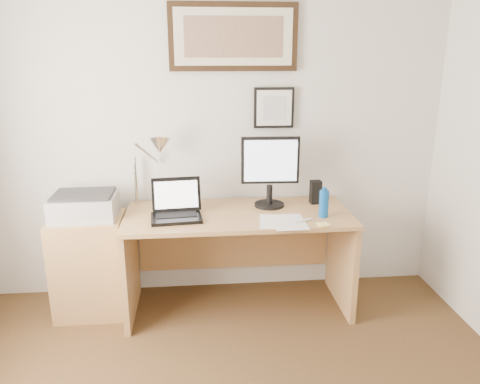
{
  "coord_description": "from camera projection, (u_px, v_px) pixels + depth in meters",
  "views": [
    {
      "loc": [
        -0.13,
        -1.5,
        1.85
      ],
      "look_at": [
        0.14,
        1.43,
        0.97
      ],
      "focal_mm": 35.0,
      "sensor_mm": 36.0,
      "label": 1
    }
  ],
  "objects": [
    {
      "name": "wall_back",
      "position": [
        214.0,
        135.0,
        3.52
      ],
      "size": [
        3.5,
        0.02,
        2.5
      ],
      "primitive_type": "cube",
      "color": "silver",
      "rests_on": "ground"
    },
    {
      "name": "side_cabinet",
      "position": [
        91.0,
        265.0,
        3.38
      ],
      "size": [
        0.5,
        0.4,
        0.73
      ],
      "primitive_type": "cube",
      "color": "#A77946",
      "rests_on": "floor"
    },
    {
      "name": "water_bottle",
      "position": [
        324.0,
        204.0,
        3.22
      ],
      "size": [
        0.07,
        0.07,
        0.19
      ],
      "primitive_type": "cylinder",
      "color": "#0C4C9D",
      "rests_on": "desk"
    },
    {
      "name": "bottle_cap",
      "position": [
        325.0,
        189.0,
        3.19
      ],
      "size": [
        0.03,
        0.03,
        0.02
      ],
      "primitive_type": "cylinder",
      "color": "#0C4C9D",
      "rests_on": "water_bottle"
    },
    {
      "name": "speaker",
      "position": [
        316.0,
        192.0,
        3.51
      ],
      "size": [
        0.08,
        0.07,
        0.18
      ],
      "primitive_type": "cube",
      "rotation": [
        0.0,
        0.0,
        0.08
      ],
      "color": "black",
      "rests_on": "desk"
    },
    {
      "name": "paper_sheet_a",
      "position": [
        289.0,
        222.0,
        3.14
      ],
      "size": [
        0.22,
        0.32,
        0.0
      ],
      "primitive_type": "cube",
      "rotation": [
        0.0,
        0.0,
        0.0
      ],
      "color": "white",
      "rests_on": "desk"
    },
    {
      "name": "paper_sheet_b",
      "position": [
        274.0,
        222.0,
        3.15
      ],
      "size": [
        0.23,
        0.3,
        0.0
      ],
      "primitive_type": "cube",
      "rotation": [
        0.0,
        0.0,
        -0.14
      ],
      "color": "white",
      "rests_on": "desk"
    },
    {
      "name": "sticky_pad",
      "position": [
        323.0,
        224.0,
        3.08
      ],
      "size": [
        0.09,
        0.09,
        0.01
      ],
      "primitive_type": "cube",
      "rotation": [
        0.0,
        0.0,
        0.21
      ],
      "color": "#FEE578",
      "rests_on": "desk"
    },
    {
      "name": "marker_pen",
      "position": [
        303.0,
        221.0,
        3.15
      ],
      "size": [
        0.14,
        0.06,
        0.02
      ],
      "primitive_type": "cylinder",
      "rotation": [
        0.0,
        1.57,
        0.35
      ],
      "color": "white",
      "rests_on": "desk"
    },
    {
      "name": "book",
      "position": [
        154.0,
        217.0,
        3.21
      ],
      "size": [
        0.2,
        0.28,
        0.02
      ],
      "primitive_type": "imported",
      "rotation": [
        0.0,
        0.0,
        0.01
      ],
      "color": "#DAC066",
      "rests_on": "desk"
    },
    {
      "name": "desk",
      "position": [
        237.0,
        239.0,
        3.47
      ],
      "size": [
        1.6,
        0.7,
        0.75
      ],
      "color": "#A77946",
      "rests_on": "floor"
    },
    {
      "name": "laptop",
      "position": [
        176.0,
        209.0,
        3.22
      ],
      "size": [
        0.36,
        0.32,
        0.26
      ],
      "color": "black",
      "rests_on": "desk"
    },
    {
      "name": "lcd_monitor",
      "position": [
        270.0,
        168.0,
        3.38
      ],
      "size": [
        0.42,
        0.22,
        0.52
      ],
      "color": "black",
      "rests_on": "desk"
    },
    {
      "name": "printer",
      "position": [
        84.0,
        205.0,
        3.27
      ],
      "size": [
        0.44,
        0.34,
        0.18
      ],
      "color": "#A7A7AA",
      "rests_on": "side_cabinet"
    },
    {
      "name": "desk_lamp",
      "position": [
        157.0,
        149.0,
        3.32
      ],
      "size": [
        0.29,
        0.27,
        0.53
      ],
      "color": "silver",
      "rests_on": "desk"
    },
    {
      "name": "picture_large",
      "position": [
        234.0,
        37.0,
        3.3
      ],
      "size": [
        0.92,
        0.04,
        0.47
      ],
      "color": "black",
      "rests_on": "wall_back"
    },
    {
      "name": "picture_small",
      "position": [
        274.0,
        108.0,
        3.48
      ],
      "size": [
        0.3,
        0.03,
        0.3
      ],
      "color": "black",
      "rests_on": "wall_back"
    }
  ]
}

